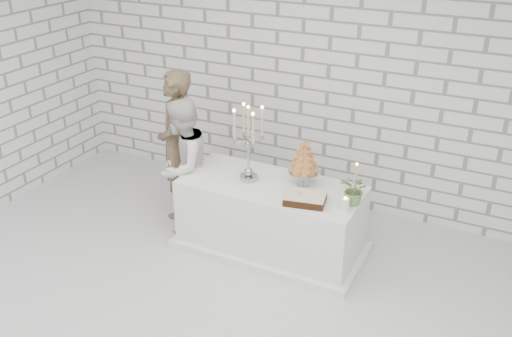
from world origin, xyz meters
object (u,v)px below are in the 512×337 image
cake_table (271,217)px  groom (176,145)px  bride (183,166)px  candelabra (248,144)px  croquembouche (304,163)px

cake_table → groom: size_ratio=1.07×
bride → candelabra: size_ratio=1.87×
groom → bride: groom is taller
croquembouche → candelabra: bearing=-164.5°
groom → candelabra: (1.01, -0.23, 0.30)m
candelabra → bride: bearing=-179.5°
groom → candelabra: 1.08m
cake_table → croquembouche: (0.28, 0.13, 0.61)m
groom → croquembouche: size_ratio=3.53×
candelabra → croquembouche: size_ratio=1.65×
cake_table → croquembouche: croquembouche is taller
cake_table → candelabra: candelabra is taller
croquembouche → cake_table: bearing=-154.5°
groom → croquembouche: 1.55m
groom → bride: bearing=19.9°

